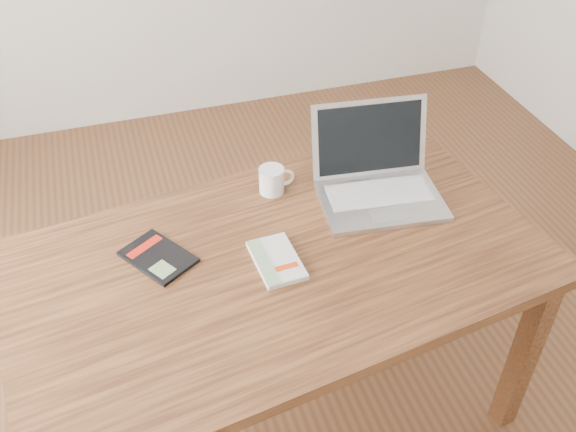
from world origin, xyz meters
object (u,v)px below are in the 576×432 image
object	(u,v)px
white_guidebook	(277,260)
laptop	(377,178)
desk	(278,281)
black_guidebook	(158,257)
coffee_mug	(273,180)

from	to	relation	value
white_guidebook	laptop	distance (m)	0.46
desk	white_guidebook	size ratio (longest dim) A/B	8.06
white_guidebook	laptop	bearing A→B (deg)	25.19
desk	white_guidebook	bearing A→B (deg)	-128.00
desk	black_guidebook	distance (m)	0.36
white_guidebook	black_guidebook	size ratio (longest dim) A/B	0.83
desk	black_guidebook	size ratio (longest dim) A/B	6.69
laptop	coffee_mug	world-z (taller)	laptop
black_guidebook	laptop	size ratio (longest dim) A/B	0.59
white_guidebook	coffee_mug	size ratio (longest dim) A/B	1.73
desk	coffee_mug	distance (m)	0.35
black_guidebook	laptop	xyz separation A→B (m)	(0.72, 0.10, 0.05)
white_guidebook	black_guidebook	distance (m)	0.34
black_guidebook	coffee_mug	size ratio (longest dim) A/B	2.09
desk	white_guidebook	distance (m)	0.10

